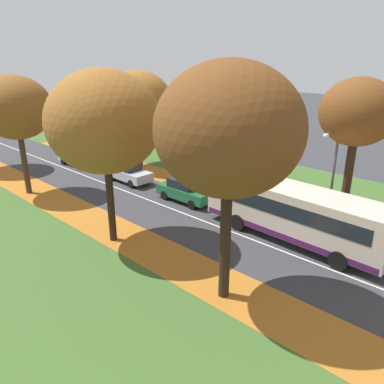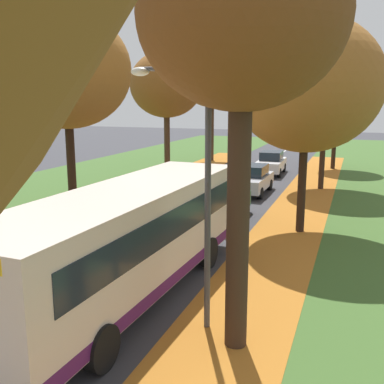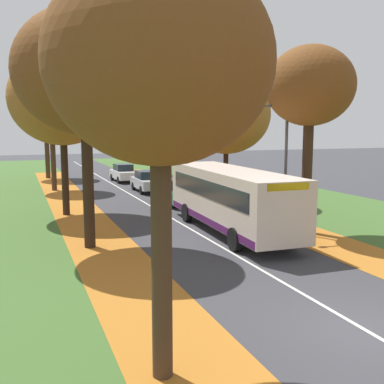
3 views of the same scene
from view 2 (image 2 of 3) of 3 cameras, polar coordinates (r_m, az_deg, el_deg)
grass_verge_left at (r=25.79m, az=-19.36°, el=-0.76°), size 12.00×90.00×0.01m
leaf_litter_left at (r=18.46m, az=-20.05°, el=-5.55°), size 2.80×60.00×0.00m
leaf_litter_right at (r=14.55m, az=9.37°, el=-9.59°), size 2.80×60.00×0.00m
road_centre_line at (r=21.25m, az=0.23°, el=-2.64°), size 0.12×80.00×0.01m
tree_left_mid at (r=21.29m, az=-15.70°, el=14.66°), size 5.76×5.76×9.13m
tree_left_far at (r=30.63m, az=-3.27°, el=13.44°), size 4.86×4.86×8.43m
tree_left_distant at (r=39.44m, az=2.52°, el=13.99°), size 5.12×5.12×9.22m
tree_right_near at (r=9.11m, az=6.40°, el=21.00°), size 4.04×4.04×8.63m
tree_right_mid at (r=18.10m, az=14.39°, el=13.04°), size 5.73×5.73×8.39m
tree_right_far at (r=27.57m, az=16.68°, el=12.29°), size 5.94×5.94×8.47m
tree_right_distant at (r=36.21m, az=17.92°, el=11.04°), size 4.36×4.36×7.20m
streetlamp_right at (r=9.94m, az=0.23°, el=2.95°), size 1.89×0.28×6.00m
bus at (r=12.04m, az=-7.96°, el=-5.56°), size 2.93×10.49×2.98m
car_green_lead at (r=19.74m, az=3.85°, el=-1.36°), size 1.83×4.23×1.62m
car_silver_following at (r=25.73m, az=7.64°, el=1.61°), size 1.82×4.22×1.62m
car_white_third_in_line at (r=32.76m, az=10.00°, el=3.67°), size 1.88×4.25×1.62m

